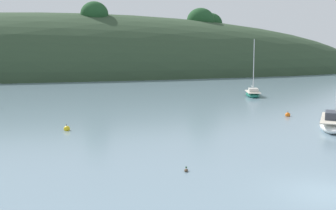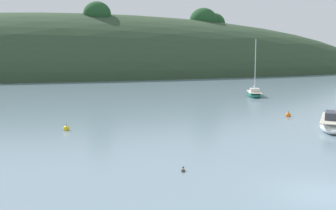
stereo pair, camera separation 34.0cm
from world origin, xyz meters
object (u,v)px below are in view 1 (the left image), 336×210
object	(u,v)px
sailboat_cream_ketch	(253,94)
mooring_buoy_channel	(67,129)
mooring_buoy_outer	(288,115)
duck_straggler	(186,170)
sailboat_teal_outer	(335,123)

from	to	relation	value
sailboat_cream_ketch	mooring_buoy_channel	bearing A→B (deg)	-146.09
sailboat_cream_ketch	mooring_buoy_outer	distance (m)	16.42
mooring_buoy_outer	duck_straggler	xyz separation A→B (m)	(-14.53, -13.36, -0.07)
mooring_buoy_outer	duck_straggler	size ratio (longest dim) A/B	1.31
sailboat_teal_outer	duck_straggler	size ratio (longest dim) A/B	20.84
mooring_buoy_channel	sailboat_teal_outer	bearing A→B (deg)	-16.15
mooring_buoy_outer	sailboat_teal_outer	bearing A→B (deg)	-90.65
mooring_buoy_channel	mooring_buoy_outer	size ratio (longest dim) A/B	1.00
sailboat_cream_ketch	mooring_buoy_outer	size ratio (longest dim) A/B	13.22
sailboat_teal_outer	duck_straggler	world-z (taller)	sailboat_teal_outer
sailboat_cream_ketch	mooring_buoy_outer	xyz separation A→B (m)	(-5.38, -15.51, -0.20)
sailboat_cream_ketch	mooring_buoy_outer	bearing A→B (deg)	-109.14
sailboat_cream_ketch	sailboat_teal_outer	bearing A→B (deg)	-104.14
sailboat_teal_outer	sailboat_cream_ketch	distance (m)	22.31
mooring_buoy_outer	mooring_buoy_channel	bearing A→B (deg)	-177.81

